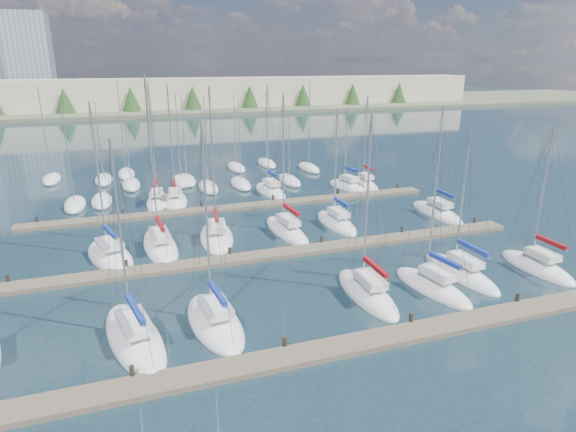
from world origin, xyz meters
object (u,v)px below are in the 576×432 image
object	(u,v)px
sailboat_l	(337,223)
sailboat_p	(270,191)
sailboat_e	(432,287)
sailboat_m	(437,212)
sailboat_b	(135,337)
sailboat_g	(537,267)
sailboat_i	(160,245)
sailboat_q	(347,186)
sailboat_o	(176,201)
sailboat_d	(367,293)
sailboat_j	(217,237)
sailboat_h	(110,255)
sailboat_c	(215,322)
sailboat_k	(287,230)
sailboat_r	(365,184)
sailboat_n	(157,201)
sailboat_f	(460,273)

from	to	relation	value
sailboat_l	sailboat_p	size ratio (longest dim) A/B	0.88
sailboat_e	sailboat_m	xyz separation A→B (m)	(10.73, 14.61, -0.01)
sailboat_b	sailboat_g	bearing A→B (deg)	-10.82
sailboat_e	sailboat_i	xyz separation A→B (m)	(-17.33, 14.25, 0.00)
sailboat_q	sailboat_o	xyz separation A→B (m)	(-21.17, 0.33, 0.02)
sailboat_d	sailboat_j	bearing A→B (deg)	119.76
sailboat_l	sailboat_b	size ratio (longest dim) A/B	0.96
sailboat_h	sailboat_o	xyz separation A→B (m)	(6.84, 14.46, 0.02)
sailboat_e	sailboat_c	world-z (taller)	sailboat_c
sailboat_q	sailboat_g	xyz separation A→B (m)	(3.00, -27.16, 0.01)
sailboat_o	sailboat_m	xyz separation A→B (m)	(25.28, -13.19, -0.02)
sailboat_c	sailboat_k	size ratio (longest dim) A/B	0.97
sailboat_h	sailboat_c	world-z (taller)	sailboat_h
sailboat_r	sailboat_l	xyz separation A→B (m)	(-9.81, -12.81, -0.02)
sailboat_q	sailboat_n	distance (m)	23.13
sailboat_j	sailboat_b	xyz separation A→B (m)	(-7.58, -14.85, -0.01)
sailboat_o	sailboat_f	distance (m)	31.96
sailboat_d	sailboat_g	xyz separation A→B (m)	(14.38, -0.36, 0.00)
sailboat_g	sailboat_i	distance (m)	30.35
sailboat_h	sailboat_l	distance (m)	20.92
sailboat_e	sailboat_c	xyz separation A→B (m)	(-15.27, 0.27, -0.01)
sailboat_q	sailboat_r	distance (m)	2.67
sailboat_e	sailboat_b	xyz separation A→B (m)	(-19.94, 0.04, -0.02)
sailboat_l	sailboat_o	bearing A→B (deg)	137.87
sailboat_e	sailboat_p	size ratio (longest dim) A/B	0.87
sailboat_i	sailboat_p	distance (m)	20.12
sailboat_f	sailboat_i	size ratio (longest dim) A/B	0.77
sailboat_h	sailboat_n	distance (m)	15.71
sailboat_c	sailboat_m	distance (m)	29.70
sailboat_q	sailboat_h	world-z (taller)	sailboat_h
sailboat_g	sailboat_r	bearing A→B (deg)	90.39
sailboat_o	sailboat_m	world-z (taller)	sailboat_o
sailboat_f	sailboat_p	size ratio (longest dim) A/B	0.86
sailboat_c	sailboat_i	world-z (taller)	sailboat_i
sailboat_o	sailboat_c	size ratio (longest dim) A/B	1.06
sailboat_l	sailboat_i	bearing A→B (deg)	-177.23
sailboat_c	sailboat_i	bearing A→B (deg)	92.91
sailboat_r	sailboat_f	xyz separation A→B (m)	(-5.87, -26.42, -0.01)
sailboat_f	sailboat_m	xyz separation A→B (m)	(7.33, 13.26, -0.01)
sailboat_c	sailboat_l	distance (m)	20.81
sailboat_n	sailboat_f	size ratio (longest dim) A/B	1.21
sailboat_p	sailboat_o	bearing A→B (deg)	-179.46
sailboat_q	sailboat_m	bearing A→B (deg)	-82.98
sailboat_q	sailboat_f	distance (m)	26.31
sailboat_h	sailboat_c	size ratio (longest dim) A/B	1.02
sailboat_p	sailboat_h	bearing A→B (deg)	-143.32
sailboat_e	sailboat_b	distance (m)	19.94
sailboat_j	sailboat_o	xyz separation A→B (m)	(-2.18, 12.91, 0.01)
sailboat_d	sailboat_b	bearing A→B (deg)	-176.02
sailboat_h	sailboat_i	size ratio (longest dim) A/B	0.87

